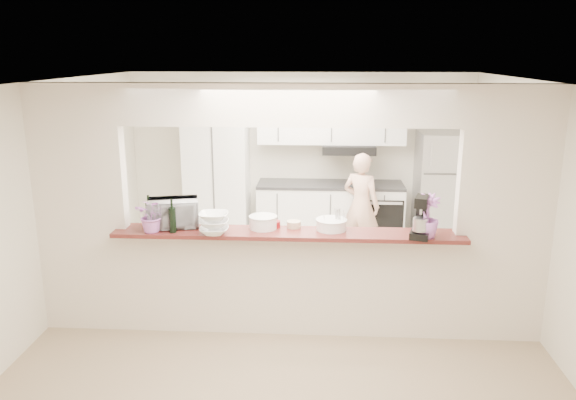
# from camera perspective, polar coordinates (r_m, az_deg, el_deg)

# --- Properties ---
(floor) EXTENTS (6.00, 6.00, 0.00)m
(floor) POSITION_cam_1_polar(r_m,az_deg,el_deg) (5.92, 0.03, -13.15)
(floor) COLOR tan
(floor) RESTS_ON ground
(tile_overlay) EXTENTS (5.00, 2.90, 0.01)m
(tile_overlay) POSITION_cam_1_polar(r_m,az_deg,el_deg) (7.32, 0.75, -7.44)
(tile_overlay) COLOR beige
(tile_overlay) RESTS_ON floor
(partition) EXTENTS (5.00, 0.15, 2.50)m
(partition) POSITION_cam_1_polar(r_m,az_deg,el_deg) (5.39, 0.03, 0.93)
(partition) COLOR silver
(partition) RESTS_ON floor
(bar_counter) EXTENTS (3.40, 0.38, 1.09)m
(bar_counter) POSITION_cam_1_polar(r_m,az_deg,el_deg) (5.67, 0.03, -8.02)
(bar_counter) COLOR silver
(bar_counter) RESTS_ON floor
(kitchen_cabinets) EXTENTS (3.15, 0.62, 2.25)m
(kitchen_cabinets) POSITION_cam_1_polar(r_m,az_deg,el_deg) (8.16, -0.14, 2.05)
(kitchen_cabinets) COLOR white
(kitchen_cabinets) RESTS_ON floor
(refrigerator) EXTENTS (0.75, 0.70, 1.70)m
(refrigerator) POSITION_cam_1_polar(r_m,az_deg,el_deg) (8.29, 15.45, 0.82)
(refrigerator) COLOR #A0A0A4
(refrigerator) RESTS_ON floor
(flower_left) EXTENTS (0.35, 0.32, 0.33)m
(flower_left) POSITION_cam_1_polar(r_m,az_deg,el_deg) (5.54, -13.62, -1.52)
(flower_left) COLOR pink
(flower_left) RESTS_ON bar_counter
(wine_bottle_a) EXTENTS (0.07, 0.07, 0.33)m
(wine_bottle_a) POSITION_cam_1_polar(r_m,az_deg,el_deg) (5.49, -11.66, -1.95)
(wine_bottle_a) COLOR black
(wine_bottle_a) RESTS_ON bar_counter
(wine_bottle_b) EXTENTS (0.06, 0.06, 0.31)m
(wine_bottle_b) POSITION_cam_1_polar(r_m,az_deg,el_deg) (5.77, -13.94, -1.34)
(wine_bottle_b) COLOR black
(wine_bottle_b) RESTS_ON bar_counter
(toaster_oven) EXTENTS (0.56, 0.44, 0.27)m
(toaster_oven) POSITION_cam_1_polar(r_m,az_deg,el_deg) (5.68, -11.60, -1.31)
(toaster_oven) COLOR #A6A6AA
(toaster_oven) RESTS_ON bar_counter
(serving_bowls) EXTENTS (0.29, 0.29, 0.21)m
(serving_bowls) POSITION_cam_1_polar(r_m,az_deg,el_deg) (5.39, -7.54, -2.39)
(serving_bowls) COLOR white
(serving_bowls) RESTS_ON bar_counter
(plate_stack_a) EXTENTS (0.28, 0.28, 0.13)m
(plate_stack_a) POSITION_cam_1_polar(r_m,az_deg,el_deg) (5.52, -2.54, -2.27)
(plate_stack_a) COLOR white
(plate_stack_a) RESTS_ON bar_counter
(plate_stack_b) EXTENTS (0.31, 0.31, 0.11)m
(plate_stack_b) POSITION_cam_1_polar(r_m,az_deg,el_deg) (5.50, 4.43, -2.49)
(plate_stack_b) COLOR white
(plate_stack_b) RESTS_ON bar_counter
(red_bowl) EXTENTS (0.13, 0.13, 0.06)m
(red_bowl) POSITION_cam_1_polar(r_m,az_deg,el_deg) (5.57, -1.46, -2.46)
(red_bowl) COLOR maroon
(red_bowl) RESTS_ON bar_counter
(tan_bowl) EXTENTS (0.14, 0.14, 0.06)m
(tan_bowl) POSITION_cam_1_polar(r_m,az_deg,el_deg) (5.56, 0.59, -2.49)
(tan_bowl) COLOR #CDB891
(tan_bowl) RESTS_ON bar_counter
(utensil_caddy) EXTENTS (0.23, 0.15, 0.21)m
(utensil_caddy) POSITION_cam_1_polar(r_m,az_deg,el_deg) (5.51, 4.74, -2.09)
(utensil_caddy) COLOR silver
(utensil_caddy) RESTS_ON bar_counter
(stand_mixer) EXTENTS (0.24, 0.30, 0.40)m
(stand_mixer) POSITION_cam_1_polar(r_m,az_deg,el_deg) (5.38, 13.39, -1.84)
(stand_mixer) COLOR black
(stand_mixer) RESTS_ON bar_counter
(flower_right) EXTENTS (0.30, 0.30, 0.41)m
(flower_right) POSITION_cam_1_polar(r_m,az_deg,el_deg) (5.37, 13.92, -1.59)
(flower_right) COLOR #B263B9
(flower_right) RESTS_ON bar_counter
(person) EXTENTS (0.64, 0.57, 1.46)m
(person) POSITION_cam_1_polar(r_m,az_deg,el_deg) (7.76, 7.43, -0.60)
(person) COLOR #D9A78D
(person) RESTS_ON floor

